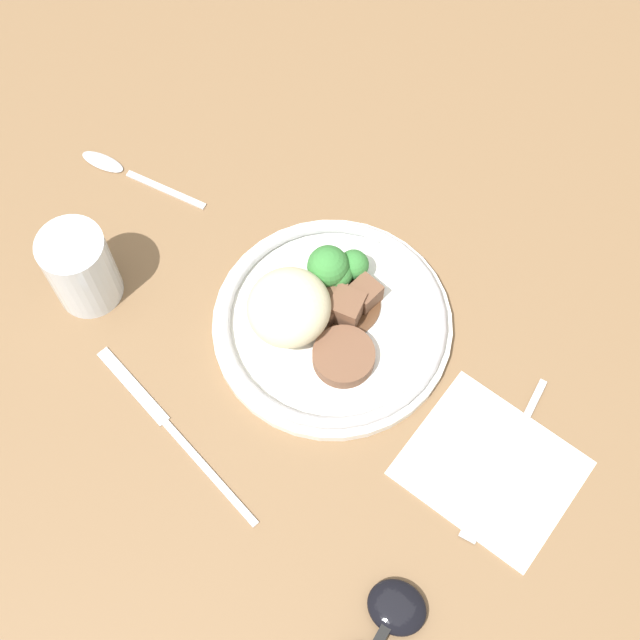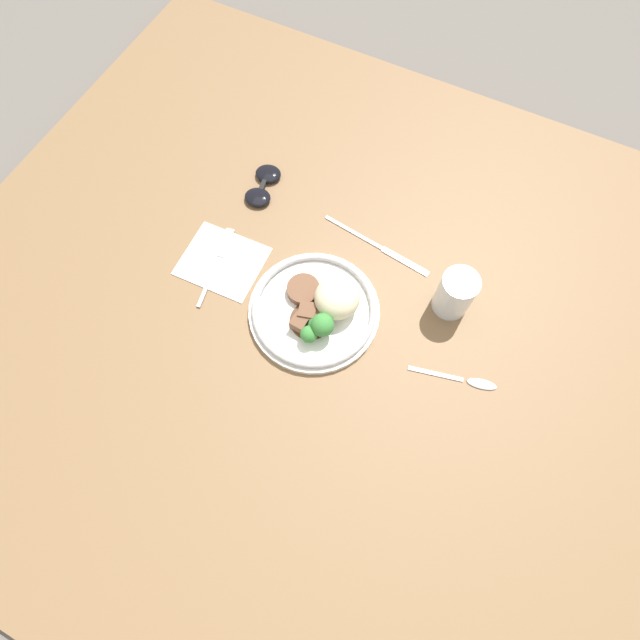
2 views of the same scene
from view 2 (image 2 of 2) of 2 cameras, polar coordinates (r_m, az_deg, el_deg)
ground_plane at (r=0.92m, az=1.12°, el=-0.72°), size 8.00×8.00×0.00m
dining_table at (r=0.91m, az=1.14°, el=-0.36°), size 1.47×1.28×0.03m
napkin at (r=0.97m, az=-11.10°, el=6.61°), size 0.16×0.13×0.00m
plate at (r=0.88m, az=-0.16°, el=1.27°), size 0.24×0.24×0.08m
juice_glass at (r=0.90m, az=15.10°, el=2.76°), size 0.06×0.06×0.09m
fork at (r=0.97m, az=-11.54°, el=6.87°), size 0.04×0.17×0.00m
knife at (r=0.97m, az=6.84°, el=8.27°), size 0.23×0.04×0.00m
spoon at (r=0.89m, az=16.79°, el=-6.75°), size 0.15×0.05×0.01m
sunglasses at (r=1.05m, az=-6.54°, el=15.03°), size 0.07×0.11×0.02m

